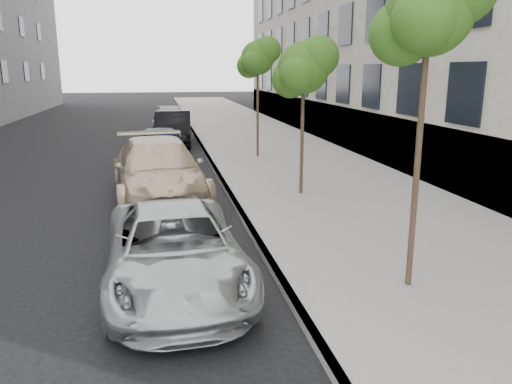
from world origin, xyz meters
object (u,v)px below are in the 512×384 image
object	(u,v)px
tree_mid	(305,68)
sedan_blue	(161,146)
tree_near	(431,12)
minivan	(174,250)
sedan_rear	(170,118)
tree_far	(258,58)
suv	(158,171)
sedan_black	(173,128)

from	to	relation	value
tree_mid	sedan_blue	bearing A→B (deg)	122.63
tree_near	minivan	size ratio (longest dim) A/B	1.06
tree_near	sedan_rear	distance (m)	24.89
tree_near	sedan_rear	size ratio (longest dim) A/B	1.08
tree_far	sedan_rear	bearing A→B (deg)	106.30
tree_mid	tree_far	distance (m)	6.51
suv	sedan_black	distance (m)	10.97
tree_far	sedan_black	size ratio (longest dim) A/B	0.96
tree_far	sedan_blue	xyz separation A→B (m)	(-3.95, -0.33, -3.36)
tree_far	sedan_rear	distance (m)	12.33
tree_far	tree_mid	bearing A→B (deg)	-90.00
tree_mid	sedan_black	size ratio (longest dim) A/B	0.89
suv	sedan_rear	world-z (taller)	suv
sedan_blue	suv	bearing A→B (deg)	-94.66
tree_near	sedan_blue	bearing A→B (deg)	107.31
sedan_blue	sedan_rear	xyz separation A→B (m)	(0.62, 11.71, -0.04)
suv	sedan_rear	size ratio (longest dim) A/B	1.24
tree_near	tree_mid	distance (m)	6.55
suv	sedan_blue	distance (m)	5.72
tree_near	tree_far	xyz separation A→B (m)	(0.00, 13.00, -0.38)
tree_near	sedan_blue	size ratio (longest dim) A/B	1.20
tree_mid	tree_far	size ratio (longest dim) A/B	0.92
tree_far	sedan_blue	world-z (taller)	tree_far
tree_far	sedan_black	distance (m)	6.77
suv	minivan	bearing A→B (deg)	-93.13
sedan_rear	tree_far	bearing A→B (deg)	-71.40
tree_near	tree_far	size ratio (longest dim) A/B	1.08
tree_far	sedan_black	bearing A→B (deg)	124.18
tree_near	minivan	world-z (taller)	tree_near
tree_mid	minivan	distance (m)	7.40
tree_far	sedan_rear	size ratio (longest dim) A/B	1.00
tree_near	tree_mid	bearing A→B (deg)	90.00
tree_mid	minivan	size ratio (longest dim) A/B	0.91
tree_near	sedan_black	xyz separation A→B (m)	(-3.33, 17.90, -3.65)
tree_mid	sedan_black	world-z (taller)	tree_mid
minivan	tree_mid	bearing A→B (deg)	52.56
tree_near	tree_mid	xyz separation A→B (m)	(0.00, 6.50, -0.78)
tree_near	tree_mid	world-z (taller)	tree_near
suv	sedan_blue	bearing A→B (deg)	83.25
suv	sedan_rear	distance (m)	17.45
minivan	suv	xyz separation A→B (m)	(-0.23, 6.01, 0.18)
minivan	tree_near	bearing A→B (deg)	-16.43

